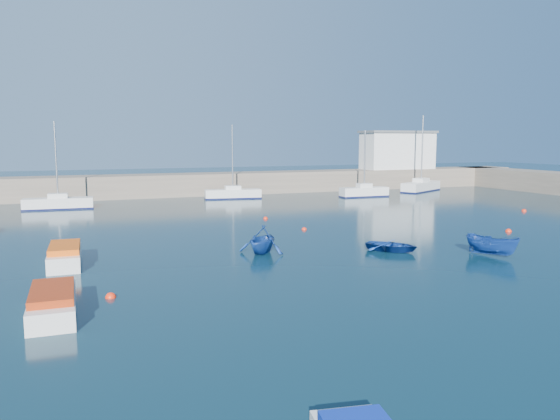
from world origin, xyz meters
name	(u,v)px	position (x,y,z in m)	size (l,w,h in m)	color
ground	(406,296)	(0.00, 0.00, 0.00)	(220.00, 220.00, 0.00)	#0C2734
back_wall	(185,185)	(0.00, 46.00, 1.30)	(96.00, 4.50, 2.60)	#706455
right_arm	(554,183)	(44.00, 32.00, 1.30)	(4.50, 32.00, 2.60)	#706455
harbor_office	(397,151)	(30.00, 46.00, 5.10)	(10.00, 4.00, 5.00)	silver
sailboat_5	(58,203)	(-14.12, 37.40, 0.61)	(6.48, 2.18, 8.43)	silver
sailboat_6	(233,193)	(4.32, 40.34, 0.59)	(6.52, 2.67, 8.34)	silver
sailboat_7	(364,191)	(19.26, 36.57, 0.63)	(5.82, 1.76, 7.77)	silver
sailboat_8	(421,186)	(29.70, 39.94, 0.68)	(7.50, 5.45, 9.77)	silver
motorboat_0	(53,303)	(-14.06, 2.81, 0.49)	(1.72, 4.72, 1.05)	silver
motorboat_1	(65,255)	(-13.59, 11.66, 0.53)	(1.79, 4.64, 1.12)	silver
dinghy_center	(392,246)	(4.73, 8.40, 0.32)	(2.23, 3.12, 0.65)	navy
dinghy_left	(262,239)	(-2.73, 10.71, 0.82)	(2.70, 3.13, 1.65)	navy
dinghy_right	(492,245)	(9.36, 5.10, 0.62)	(1.21, 3.21, 1.24)	navy
buoy_0	(111,298)	(-11.82, 4.43, 0.00)	(0.46, 0.46, 0.46)	#FC290D
buoy_1	(304,230)	(3.05, 17.55, 0.00)	(0.38, 0.38, 0.38)	red
buoy_2	(508,232)	(16.58, 11.25, 0.00)	(0.45, 0.45, 0.45)	#FC290D
buoy_3	(266,219)	(2.28, 23.86, 0.00)	(0.39, 0.39, 0.39)	#FC290D
buoy_4	(524,211)	(26.56, 19.60, 0.00)	(0.45, 0.45, 0.45)	red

